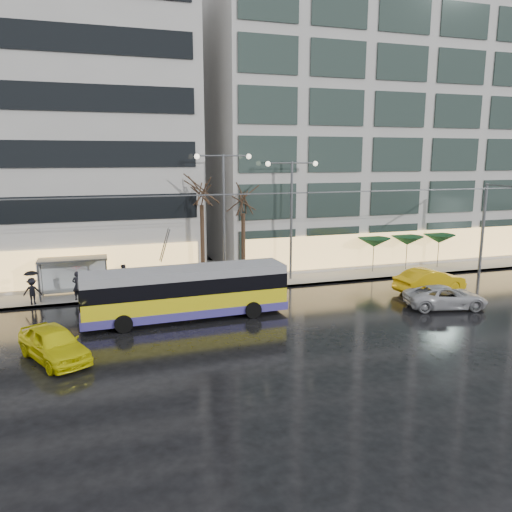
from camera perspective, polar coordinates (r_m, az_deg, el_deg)
name	(u,v)px	position (r m, az deg, el deg)	size (l,w,h in m)	color
ground	(239,341)	(25.09, -1.98, -9.70)	(140.00, 140.00, 0.00)	black
sidewalk	(215,275)	(38.54, -4.74, -2.13)	(80.00, 10.00, 0.15)	gray
kerb	(231,291)	(33.87, -2.86, -3.98)	(80.00, 0.10, 0.15)	slate
building_right	(381,116)	(48.79, 14.15, 15.26)	(32.00, 14.00, 25.00)	#A9A6A2
trolleybus	(186,294)	(28.28, -7.98, -4.33)	(11.44, 4.55, 5.27)	yellow
catenary	(220,233)	(31.72, -4.17, 2.67)	(42.24, 5.12, 7.00)	#595B60
bus_shelter	(67,269)	(34.06, -20.78, -1.36)	(4.20, 1.60, 2.51)	#595B60
street_lamp_near	(224,201)	(34.51, -3.70, 6.28)	(3.96, 0.36, 9.03)	#595B60
street_lamp_far	(291,203)	(36.06, 4.08, 6.05)	(3.96, 0.36, 8.53)	#595B60
tree_a	(201,185)	(34.30, -6.27, 8.04)	(3.20, 3.20, 8.40)	black
tree_b	(243,194)	(35.25, -1.49, 7.07)	(3.20, 3.20, 7.70)	black
parasol_a	(374,243)	(39.76, 13.33, 1.51)	(2.50, 2.50, 2.65)	#595B60
parasol_b	(407,241)	(41.37, 16.90, 1.70)	(2.50, 2.50, 2.65)	#595B60
parasol_c	(439,239)	(43.12, 20.20, 1.86)	(2.50, 2.50, 2.65)	#595B60
taxi_a	(54,343)	(24.37, -22.12, -9.23)	(1.85, 4.60, 1.57)	yellow
taxi_b	(430,281)	(35.42, 19.25, -2.70)	(1.73, 4.96, 1.63)	#D7A40B
sedan_silver	(446,297)	(32.26, 20.84, -4.40)	(2.24, 4.85, 1.35)	#ADADB2
pedestrian_a	(77,278)	(33.01, -19.77, -2.37)	(1.26, 1.27, 2.19)	black
pedestrian_b	(123,277)	(34.91, -14.94, -2.32)	(1.05, 1.01, 1.71)	black
pedestrian_c	(32,286)	(33.16, -24.23, -3.20)	(1.09, 0.86, 2.11)	black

